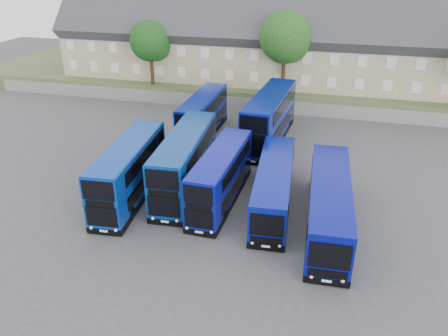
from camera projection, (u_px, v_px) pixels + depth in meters
ground at (201, 222)px, 30.19m from camera, size 120.00×120.00×0.00m
retaining_wall at (263, 105)px, 50.66m from camera, size 70.00×0.40×1.50m
earth_bank at (275, 81)px, 59.22m from camera, size 80.00×20.00×2.00m
terrace_row at (273, 44)px, 53.26m from camera, size 54.00×10.40×11.20m
dd_front_left at (130, 172)px, 32.41m from camera, size 3.37×10.77×4.21m
dd_front_mid at (185, 163)px, 33.58m from camera, size 3.32×11.30×4.43m
dd_front_right at (221, 178)px, 31.92m from camera, size 2.59×9.94×3.92m
dd_rear_left at (203, 117)px, 43.57m from camera, size 2.42×10.21×4.05m
dd_rear_right at (269, 119)px, 42.09m from camera, size 3.62×12.04×4.72m
coach_east_a at (274, 187)px, 31.52m from camera, size 3.25×11.59×3.13m
coach_east_b at (329, 205)px, 28.98m from camera, size 3.15×12.44×3.37m
tree_west at (151, 43)px, 51.93m from camera, size 4.80×4.80×7.65m
tree_mid at (287, 39)px, 48.31m from camera, size 5.76×5.76×9.18m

